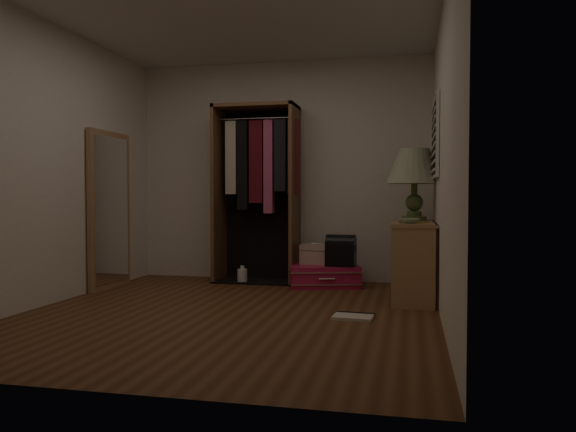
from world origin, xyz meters
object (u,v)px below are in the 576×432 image
Objects in this scene: pink_suitcase at (324,275)px; black_bag at (341,250)px; console_bookshelf at (414,258)px; floor_mirror at (110,210)px; table_lamp at (414,168)px; open_wardrobe at (260,178)px; train_case at (316,254)px; white_jug at (242,276)px.

black_bag is (0.20, -0.07, 0.30)m from pink_suitcase.
console_bookshelf reaches higher than black_bag.
table_lamp is at bearing 6.54° from floor_mirror.
table_lamp is (1.76, -0.40, 0.08)m from open_wardrobe.
open_wardrobe reaches higher than table_lamp.
pink_suitcase is (-0.97, 0.57, -0.28)m from console_bookshelf.
table_lamp reaches higher than train_case.
black_bag is 1.19m from white_jug.
open_wardrobe reaches higher than floor_mirror.
pink_suitcase is at bearing -0.01° from white_jug.
floor_mirror is 2.46m from pink_suitcase.
floor_mirror is at bearing 179.47° from pink_suitcase.
train_case is at bearing 164.51° from table_lamp.
train_case is at bearing 130.28° from pink_suitcase.
floor_mirror is at bearing -164.73° from black_bag.
open_wardrobe is 2.68× the size of table_lamp.
open_wardrobe is 5.71× the size of train_case.
black_bag is 1.18m from table_lamp.
white_jug is (-0.84, -0.07, -0.26)m from train_case.
table_lamp reaches higher than pink_suitcase.
console_bookshelf is 0.55× the size of open_wardrobe.
pink_suitcase is 0.36m from black_bag.
train_case is 0.34m from black_bag.
console_bookshelf is 0.66× the size of floor_mirror.
pink_suitcase is at bearing -12.28° from open_wardrobe.
console_bookshelf is 5.55× the size of white_jug.
pink_suitcase is 2.60× the size of black_bag.
open_wardrobe is at bearing 169.30° from black_bag.
pink_suitcase is at bearing 163.10° from black_bag.
table_lamp is 2.28m from white_jug.
floor_mirror is 2.56m from black_bag.
train_case is (2.17, 0.67, -0.50)m from floor_mirror.
table_lamp reaches higher than black_bag.
open_wardrobe is 2.29× the size of pink_suitcase.
table_lamp is at bearing -8.15° from black_bag.
black_bag is 1.71× the size of white_jug.
white_jug is at bearing 164.66° from pink_suitcase.
white_jug is at bearing 179.58° from black_bag.
train_case is 1.46m from table_lamp.
white_jug is (1.32, 0.60, -0.76)m from floor_mirror.
floor_mirror reaches higher than black_bag.
floor_mirror is 1.64m from white_jug.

